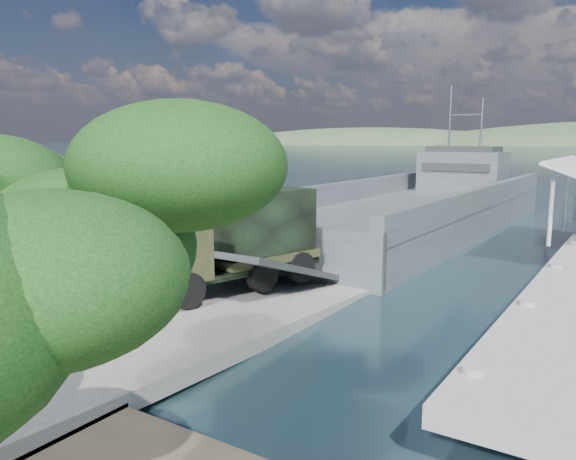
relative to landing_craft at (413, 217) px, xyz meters
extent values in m
plane|color=#19323D|center=(-0.69, -22.92, -0.94)|extent=(1400.00, 1400.00, 0.00)
cube|color=slate|center=(-0.69, -23.92, -0.69)|extent=(10.00, 18.00, 0.50)
cube|color=#444C50|center=(0.00, 0.26, -0.45)|extent=(10.09, 33.01, 2.75)
cube|color=#444C50|center=(-4.61, 0.29, 1.58)|extent=(0.87, 32.95, 1.43)
cube|color=#444C50|center=(4.61, 0.23, 1.58)|extent=(0.87, 32.95, 1.43)
cube|color=#444C50|center=(-0.10, -16.10, 0.16)|extent=(9.89, 0.50, 2.86)
cube|color=#444C50|center=(0.07, 11.25, 2.57)|extent=(6.62, 4.43, 3.29)
cube|color=#2B2F30|center=(0.07, 11.25, 4.44)|extent=(5.51, 3.55, 0.44)
cylinder|color=gray|center=(-1.25, 11.25, 6.97)|extent=(0.18, 0.18, 5.49)
cylinder|color=gray|center=(1.39, 11.24, 6.42)|extent=(0.18, 0.18, 4.39)
cylinder|color=black|center=(-1.61, -22.42, 0.19)|extent=(0.76, 1.34, 1.27)
cylinder|color=black|center=(0.55, -23.01, 0.19)|extent=(0.76, 1.34, 1.27)
cylinder|color=black|center=(-0.73, -19.22, 0.19)|extent=(0.76, 1.34, 1.27)
cylinder|color=black|center=(1.43, -19.82, 0.19)|extent=(0.76, 1.34, 1.27)
cylinder|color=black|center=(-0.21, -17.35, 0.19)|extent=(0.76, 1.34, 1.27)
cylinder|color=black|center=(1.95, -17.94, 0.19)|extent=(0.76, 1.34, 1.27)
cube|color=black|center=(0.19, -20.09, 0.34)|extent=(4.03, 7.71, 0.24)
cube|color=#1F2F1A|center=(-0.50, -22.62, 1.36)|extent=(2.87, 2.53, 1.95)
cube|color=#1F2F1A|center=(-0.81, -23.75, 0.87)|extent=(2.39, 1.44, 0.97)
cube|color=#1F2F1A|center=(0.56, -18.77, 0.68)|extent=(3.54, 4.97, 0.34)
cube|color=black|center=(0.61, -18.58, 2.09)|extent=(3.24, 4.19, 2.44)
cube|color=#2B2F30|center=(-0.94, -24.22, 0.29)|extent=(2.41, 0.88, 0.29)
imported|color=#1F2F1A|center=(-1.49, -24.19, 0.52)|extent=(0.79, 0.61, 1.93)
ellipsoid|color=#0E340F|center=(4.49, -31.37, 4.46)|extent=(2.70, 2.70, 1.54)
camera|label=1|loc=(13.62, -36.74, 5.34)|focal=35.00mm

